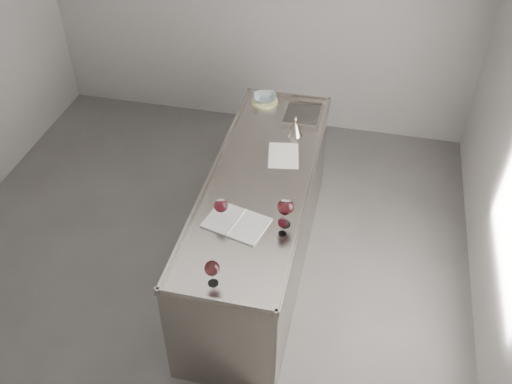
% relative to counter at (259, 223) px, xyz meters
% --- Properties ---
extents(room_shell, '(4.54, 5.04, 2.84)m').
position_rel_counter_xyz_m(room_shell, '(-0.50, -0.30, 0.93)').
color(room_shell, '#4D4B48').
rests_on(room_shell, ground).
extents(counter, '(0.77, 2.42, 0.97)m').
position_rel_counter_xyz_m(counter, '(0.00, 0.00, 0.00)').
color(counter, gray).
rests_on(counter, ground).
extents(wine_glass_left, '(0.10, 0.10, 0.19)m').
position_rel_counter_xyz_m(wine_glass_left, '(-0.16, -0.50, 0.60)').
color(wine_glass_left, white).
rests_on(wine_glass_left, counter).
extents(wine_glass_middle, '(0.09, 0.09, 0.18)m').
position_rel_counter_xyz_m(wine_glass_middle, '(-0.06, -1.05, 0.60)').
color(wine_glass_middle, white).
rests_on(wine_glass_middle, counter).
extents(wine_glass_right, '(0.11, 0.11, 0.22)m').
position_rel_counter_xyz_m(wine_glass_right, '(0.27, -0.45, 0.62)').
color(wine_glass_right, white).
rests_on(wine_glass_right, counter).
extents(wine_glass_small, '(0.07, 0.07, 0.14)m').
position_rel_counter_xyz_m(wine_glass_small, '(0.27, -0.54, 0.56)').
color(wine_glass_small, white).
rests_on(wine_glass_small, counter).
extents(notebook, '(0.47, 0.38, 0.02)m').
position_rel_counter_xyz_m(notebook, '(-0.05, -0.51, 0.47)').
color(notebook, white).
rests_on(notebook, counter).
extents(loose_paper_top, '(0.29, 0.37, 0.00)m').
position_rel_counter_xyz_m(loose_paper_top, '(0.12, 0.31, 0.47)').
color(loose_paper_top, white).
rests_on(loose_paper_top, counter).
extents(trivet, '(0.30, 0.30, 0.02)m').
position_rel_counter_xyz_m(trivet, '(-0.19, 1.05, 0.48)').
color(trivet, beige).
rests_on(trivet, counter).
extents(ceramic_bowl, '(0.25, 0.25, 0.05)m').
position_rel_counter_xyz_m(ceramic_bowl, '(-0.19, 1.05, 0.51)').
color(ceramic_bowl, '#899B9F').
rests_on(ceramic_bowl, trivet).
extents(wine_funnel, '(0.13, 0.13, 0.19)m').
position_rel_counter_xyz_m(wine_funnel, '(0.16, 0.61, 0.52)').
color(wine_funnel, '#A7A094').
rests_on(wine_funnel, counter).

